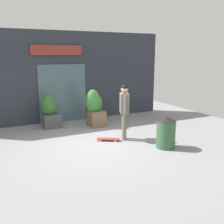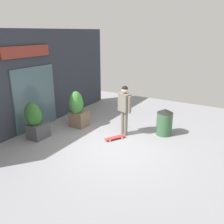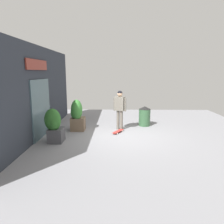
{
  "view_description": "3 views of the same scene",
  "coord_description": "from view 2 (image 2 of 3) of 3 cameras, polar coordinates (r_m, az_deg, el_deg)",
  "views": [
    {
      "loc": [
        -2.87,
        -6.94,
        2.65
      ],
      "look_at": [
        0.74,
        0.4,
        0.85
      ],
      "focal_mm": 42.2,
      "sensor_mm": 36.0,
      "label": 1
    },
    {
      "loc": [
        -5.84,
        -3.5,
        3.44
      ],
      "look_at": [
        0.74,
        0.4,
        0.85
      ],
      "focal_mm": 38.32,
      "sensor_mm": 36.0,
      "label": 2
    },
    {
      "loc": [
        -8.03,
        0.22,
        2.53
      ],
      "look_at": [
        0.74,
        0.4,
        0.85
      ],
      "focal_mm": 33.37,
      "sensor_mm": 36.0,
      "label": 3
    }
  ],
  "objects": [
    {
      "name": "planter_box_right",
      "position": [
        8.98,
        -8.32,
        0.91
      ],
      "size": [
        0.69,
        0.59,
        1.38
      ],
      "color": "brown",
      "rests_on": "ground_plane"
    },
    {
      "name": "skateboard",
      "position": [
        8.04,
        0.67,
        -6.12
      ],
      "size": [
        0.72,
        0.52,
        0.08
      ],
      "rotation": [
        0.0,
        0.0,
        2.62
      ],
      "color": "red",
      "rests_on": "ground_plane"
    },
    {
      "name": "skateboarder",
      "position": [
        8.06,
        3.0,
        1.62
      ],
      "size": [
        0.4,
        0.55,
        1.74
      ],
      "rotation": [
        0.0,
        0.0,
        2.75
      ],
      "color": "#666056",
      "rests_on": "ground_plane"
    },
    {
      "name": "planter_box_left",
      "position": [
        8.3,
        -17.9,
        -1.91
      ],
      "size": [
        0.66,
        0.62,
        1.26
      ],
      "color": "#47474C",
      "rests_on": "ground_plane"
    },
    {
      "name": "trash_bin",
      "position": [
        8.45,
        12.41,
        -2.29
      ],
      "size": [
        0.56,
        0.56,
        0.94
      ],
      "color": "#335938",
      "rests_on": "ground_plane"
    },
    {
      "name": "building_facade",
      "position": [
        9.12,
        -18.49,
        7.09
      ],
      "size": [
        8.56,
        0.31,
        3.53
      ],
      "color": "#2D333D",
      "rests_on": "ground_plane"
    },
    {
      "name": "ground_plane",
      "position": [
        7.63,
        -0.23,
        -8.05
      ],
      "size": [
        12.0,
        12.0,
        0.0
      ],
      "primitive_type": "plane",
      "color": "gray"
    }
  ]
}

